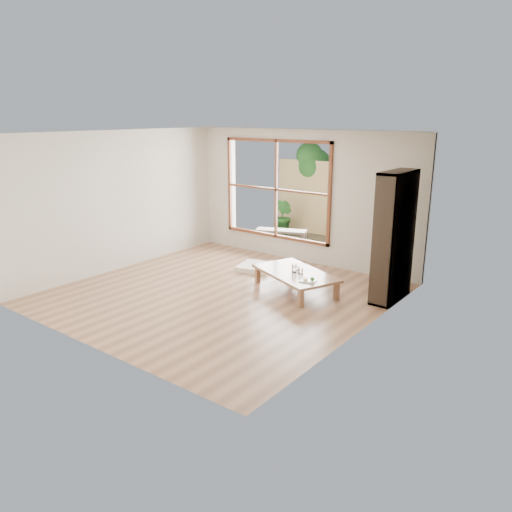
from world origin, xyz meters
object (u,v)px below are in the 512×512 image
(low_table, at_px, (295,274))
(bookshelf, at_px, (394,237))
(garden_bench, at_px, (281,232))
(food_tray, at_px, (309,281))

(low_table, distance_m, bookshelf, 1.72)
(garden_bench, bearing_deg, bookshelf, -49.03)
(bookshelf, xyz_separation_m, garden_bench, (-3.27, 1.66, -0.71))
(low_table, height_order, bookshelf, bookshelf)
(low_table, bearing_deg, garden_bench, 152.47)
(low_table, relative_size, bookshelf, 0.83)
(food_tray, bearing_deg, low_table, 135.14)
(bookshelf, xyz_separation_m, food_tray, (-0.99, -0.90, -0.68))
(low_table, height_order, garden_bench, garden_bench)
(food_tray, relative_size, garden_bench, 0.24)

